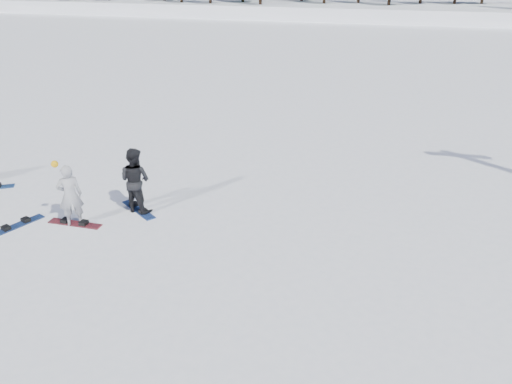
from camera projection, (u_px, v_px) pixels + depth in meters
ground at (113, 222)px, 13.56m from camera, size 420.00×420.00×0.00m
alpine_backdrop at (350, 19)px, 187.37m from camera, size 412.50×227.00×53.20m
snowboarder_woman at (70, 195)px, 13.06m from camera, size 0.74×0.70×1.86m
snowboarder_man at (135, 180)px, 13.78m from camera, size 1.02×0.86×1.87m
snowboard_woman at (75, 224)px, 13.43m from camera, size 1.50×0.30×0.03m
snowboard_man at (139, 210)px, 14.17m from camera, size 1.39×1.08×0.03m
snowboard_loose_a at (16, 226)px, 13.31m from camera, size 0.81×1.50×0.03m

